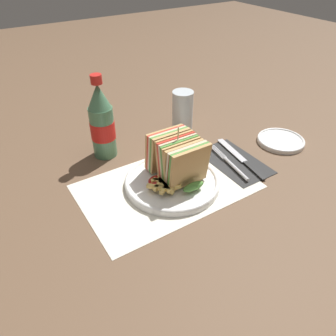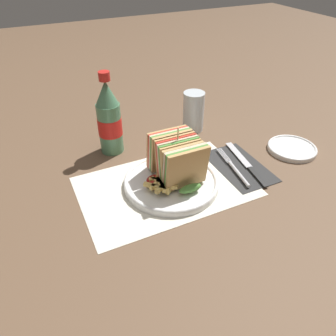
{
  "view_description": "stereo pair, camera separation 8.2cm",
  "coord_description": "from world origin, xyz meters",
  "px_view_note": "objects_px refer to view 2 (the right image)",
  "views": [
    {
      "loc": [
        -0.33,
        -0.51,
        0.52
      ],
      "look_at": [
        0.03,
        0.05,
        0.04
      ],
      "focal_mm": 35.0,
      "sensor_mm": 36.0,
      "label": 1
    },
    {
      "loc": [
        -0.25,
        -0.55,
        0.52
      ],
      "look_at": [
        0.03,
        0.05,
        0.04
      ],
      "focal_mm": 35.0,
      "sensor_mm": 36.0,
      "label": 2
    }
  ],
  "objects_px": {
    "coke_bottle_near": "(109,119)",
    "glass_near": "(193,114)",
    "knife": "(246,163)",
    "plate_main": "(171,182)",
    "fork": "(236,170)",
    "side_saucer": "(292,148)",
    "club_sandwich": "(177,159)"
  },
  "relations": [
    {
      "from": "knife",
      "to": "club_sandwich",
      "type": "bearing_deg",
      "value": -175.95
    },
    {
      "from": "knife",
      "to": "glass_near",
      "type": "height_order",
      "value": "glass_near"
    },
    {
      "from": "club_sandwich",
      "to": "side_saucer",
      "type": "relative_size",
      "value": 1.1
    },
    {
      "from": "club_sandwich",
      "to": "knife",
      "type": "relative_size",
      "value": 0.71
    },
    {
      "from": "club_sandwich",
      "to": "glass_near",
      "type": "relative_size",
      "value": 1.23
    },
    {
      "from": "fork",
      "to": "knife",
      "type": "relative_size",
      "value": 0.83
    },
    {
      "from": "coke_bottle_near",
      "to": "glass_near",
      "type": "height_order",
      "value": "coke_bottle_near"
    },
    {
      "from": "knife",
      "to": "glass_near",
      "type": "relative_size",
      "value": 1.74
    },
    {
      "from": "plate_main",
      "to": "club_sandwich",
      "type": "bearing_deg",
      "value": 16.36
    },
    {
      "from": "club_sandwich",
      "to": "side_saucer",
      "type": "height_order",
      "value": "club_sandwich"
    },
    {
      "from": "glass_near",
      "to": "fork",
      "type": "bearing_deg",
      "value": -92.47
    },
    {
      "from": "plate_main",
      "to": "fork",
      "type": "xyz_separation_m",
      "value": [
        0.18,
        -0.02,
        -0.0
      ]
    },
    {
      "from": "glass_near",
      "to": "side_saucer",
      "type": "distance_m",
      "value": 0.31
    },
    {
      "from": "club_sandwich",
      "to": "fork",
      "type": "height_order",
      "value": "club_sandwich"
    },
    {
      "from": "plate_main",
      "to": "coke_bottle_near",
      "type": "relative_size",
      "value": 1.02
    },
    {
      "from": "plate_main",
      "to": "club_sandwich",
      "type": "xyz_separation_m",
      "value": [
        0.02,
        0.01,
        0.06
      ]
    },
    {
      "from": "fork",
      "to": "side_saucer",
      "type": "relative_size",
      "value": 1.29
    },
    {
      "from": "plate_main",
      "to": "glass_near",
      "type": "height_order",
      "value": "glass_near"
    },
    {
      "from": "coke_bottle_near",
      "to": "glass_near",
      "type": "relative_size",
      "value": 1.87
    },
    {
      "from": "club_sandwich",
      "to": "glass_near",
      "type": "height_order",
      "value": "club_sandwich"
    },
    {
      "from": "knife",
      "to": "coke_bottle_near",
      "type": "distance_m",
      "value": 0.39
    },
    {
      "from": "fork",
      "to": "knife",
      "type": "xyz_separation_m",
      "value": [
        0.05,
        0.01,
        -0.0
      ]
    },
    {
      "from": "plate_main",
      "to": "side_saucer",
      "type": "bearing_deg",
      "value": -0.72
    },
    {
      "from": "knife",
      "to": "coke_bottle_near",
      "type": "relative_size",
      "value": 0.93
    },
    {
      "from": "coke_bottle_near",
      "to": "side_saucer",
      "type": "distance_m",
      "value": 0.53
    },
    {
      "from": "plate_main",
      "to": "club_sandwich",
      "type": "height_order",
      "value": "club_sandwich"
    },
    {
      "from": "plate_main",
      "to": "side_saucer",
      "type": "height_order",
      "value": "plate_main"
    },
    {
      "from": "plate_main",
      "to": "coke_bottle_near",
      "type": "bearing_deg",
      "value": 110.85
    },
    {
      "from": "plate_main",
      "to": "glass_near",
      "type": "relative_size",
      "value": 1.91
    },
    {
      "from": "plate_main",
      "to": "glass_near",
      "type": "bearing_deg",
      "value": 50.75
    },
    {
      "from": "side_saucer",
      "to": "club_sandwich",
      "type": "bearing_deg",
      "value": 178.43
    },
    {
      "from": "coke_bottle_near",
      "to": "fork",
      "type": "bearing_deg",
      "value": -43.23
    }
  ]
}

